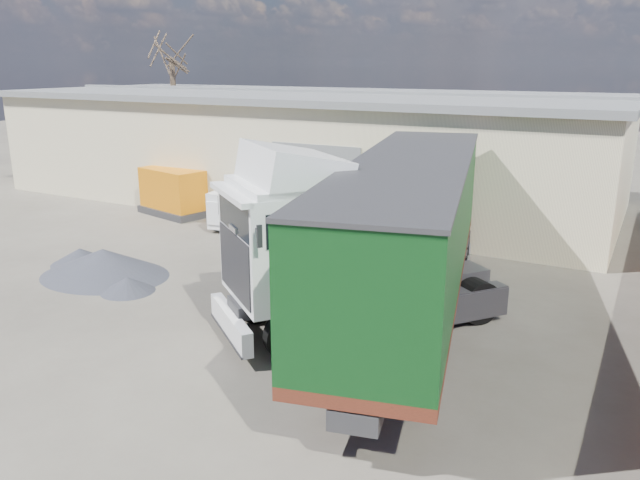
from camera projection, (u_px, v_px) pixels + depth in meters
The scene contains 8 objects.
ground at pixel (197, 329), 16.28m from camera, with size 120.00×120.00×0.00m, color #2A2722.
warehouse at pixel (304, 145), 31.82m from camera, with size 30.60×12.60×5.42m.
bare_tree at pixel (170, 43), 39.29m from camera, with size 4.00×4.00×9.60m.
tractor_unit at pixel (321, 255), 15.64m from camera, with size 6.61×7.36×4.92m.
box_trailer at pixel (410, 226), 15.97m from camera, with size 5.76×13.52×4.40m.
panel_van at pixel (244, 205), 26.60m from camera, with size 2.26×4.22×1.64m.
orange_skip at pixel (177, 194), 28.52m from camera, with size 3.76×2.82×2.10m.
gravel_heap at pixel (102, 263), 20.31m from camera, with size 5.51×4.89×0.92m.
Camera 1 is at (10.02, -11.64, 6.70)m, focal length 35.00 mm.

